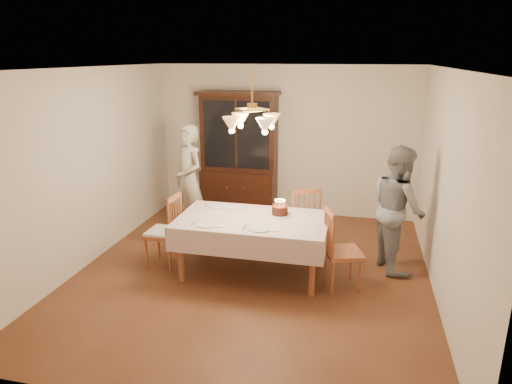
% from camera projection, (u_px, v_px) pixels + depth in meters
% --- Properties ---
extents(ground, '(5.00, 5.00, 0.00)m').
position_uv_depth(ground, '(253.00, 273.00, 6.00)').
color(ground, '#542A18').
rests_on(ground, ground).
extents(room_shell, '(5.00, 5.00, 5.00)m').
position_uv_depth(room_shell, '(252.00, 155.00, 5.54)').
color(room_shell, white).
rests_on(room_shell, ground).
extents(dining_table, '(1.90, 1.10, 0.76)m').
position_uv_depth(dining_table, '(252.00, 224.00, 5.80)').
color(dining_table, brown).
rests_on(dining_table, ground).
extents(china_hutch, '(1.38, 0.54, 2.16)m').
position_uv_depth(china_hutch, '(239.00, 157.00, 7.97)').
color(china_hutch, black).
rests_on(china_hutch, ground).
extents(chair_far_side, '(0.57, 0.56, 1.00)m').
position_uv_depth(chair_far_side, '(302.00, 224.00, 6.49)').
color(chair_far_side, brown).
rests_on(chair_far_side, ground).
extents(chair_left_end, '(0.44, 0.46, 1.00)m').
position_uv_depth(chair_left_end, '(164.00, 233.00, 6.11)').
color(chair_left_end, brown).
rests_on(chair_left_end, ground).
extents(chair_right_end, '(0.54, 0.55, 1.00)m').
position_uv_depth(chair_right_end, '(342.00, 253.00, 5.52)').
color(chair_right_end, brown).
rests_on(chair_right_end, ground).
extents(elderly_woman, '(0.75, 0.71, 1.72)m').
position_uv_depth(elderly_woman, '(189.00, 179.00, 7.22)').
color(elderly_woman, beige).
rests_on(elderly_woman, ground).
extents(adult_in_grey, '(0.87, 0.97, 1.66)m').
position_uv_depth(adult_in_grey, '(398.00, 208.00, 5.94)').
color(adult_in_grey, slate).
rests_on(adult_in_grey, ground).
extents(birthday_cake, '(0.30, 0.30, 0.21)m').
position_uv_depth(birthday_cake, '(280.00, 211.00, 5.88)').
color(birthday_cake, white).
rests_on(birthday_cake, dining_table).
extents(place_setting_near_left, '(0.41, 0.26, 0.02)m').
position_uv_depth(place_setting_near_left, '(208.00, 224.00, 5.55)').
color(place_setting_near_left, white).
rests_on(place_setting_near_left, dining_table).
extents(place_setting_near_right, '(0.42, 0.27, 0.02)m').
position_uv_depth(place_setting_near_right, '(261.00, 228.00, 5.42)').
color(place_setting_near_right, white).
rests_on(place_setting_near_right, dining_table).
extents(place_setting_far_left, '(0.41, 0.26, 0.02)m').
position_uv_depth(place_setting_far_left, '(219.00, 206.00, 6.22)').
color(place_setting_far_left, white).
rests_on(place_setting_far_left, dining_table).
extents(chandelier, '(0.62, 0.62, 0.73)m').
position_uv_depth(chandelier, '(252.00, 122.00, 5.43)').
color(chandelier, '#BF8C3F').
rests_on(chandelier, ground).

